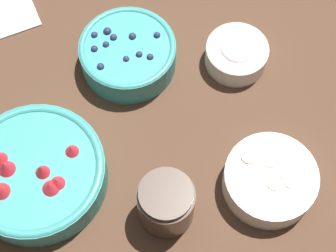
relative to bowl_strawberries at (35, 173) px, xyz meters
name	(u,v)px	position (x,y,z in m)	size (l,w,h in m)	color
ground_plane	(127,113)	(-0.14, -0.14, -0.04)	(4.00, 4.00, 0.00)	#4C3323
bowl_strawberries	(35,173)	(0.00, 0.00, 0.00)	(0.24, 0.24, 0.08)	teal
bowl_blueberries	(128,53)	(-0.13, -0.25, 0.00)	(0.18, 0.18, 0.07)	teal
bowl_bananas	(270,179)	(-0.39, -0.02, 0.00)	(0.16, 0.16, 0.06)	white
bowl_cream	(237,53)	(-0.33, -0.27, -0.01)	(0.12, 0.12, 0.06)	white
jar_chocolate	(166,204)	(-0.22, 0.04, 0.01)	(0.09, 0.09, 0.10)	#4C3D33
napkin	(3,18)	(0.13, -0.33, -0.03)	(0.16, 0.14, 0.01)	#B2BCC6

